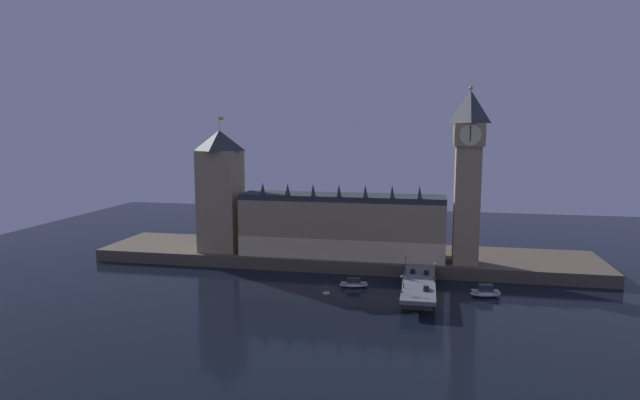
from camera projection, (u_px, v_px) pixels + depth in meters
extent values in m
plane|color=black|center=(326.00, 286.00, 203.85)|extent=(400.00, 400.00, 0.00)
cube|color=brown|center=(342.00, 256.00, 241.39)|extent=(220.00, 42.00, 5.18)
cube|color=tan|center=(342.00, 228.00, 230.25)|extent=(87.35, 18.53, 24.22)
cube|color=beige|center=(338.00, 250.00, 222.17)|extent=(87.35, 0.20, 8.72)
cube|color=#2D3338|center=(342.00, 197.00, 228.48)|extent=(87.35, 17.05, 2.40)
cone|color=#2D3338|center=(263.00, 189.00, 226.72)|extent=(2.40, 2.40, 5.33)
cone|color=#2D3338|center=(288.00, 189.00, 224.58)|extent=(2.40, 2.40, 5.33)
cone|color=#2D3338|center=(313.00, 190.00, 222.44)|extent=(2.40, 2.40, 5.33)
cone|color=#2D3338|center=(339.00, 190.00, 220.31)|extent=(2.40, 2.40, 5.33)
cone|color=#2D3338|center=(365.00, 191.00, 218.17)|extent=(2.40, 2.40, 5.33)
cone|color=#2D3338|center=(392.00, 192.00, 216.03)|extent=(2.40, 2.40, 5.33)
cone|color=#2D3338|center=(419.00, 192.00, 213.90)|extent=(2.40, 2.40, 5.33)
cube|color=tan|center=(467.00, 206.00, 215.38)|extent=(9.90, 9.90, 47.65)
cube|color=tan|center=(469.00, 135.00, 211.59)|extent=(11.69, 11.69, 9.15)
cylinder|color=beige|center=(470.00, 135.00, 205.79)|extent=(8.20, 0.25, 8.20)
cylinder|color=beige|center=(468.00, 135.00, 217.38)|extent=(8.20, 0.25, 8.20)
cylinder|color=beige|center=(485.00, 135.00, 210.42)|extent=(0.25, 8.20, 8.20)
cylinder|color=beige|center=(454.00, 135.00, 212.75)|extent=(0.25, 8.20, 8.20)
cube|color=black|center=(471.00, 133.00, 205.53)|extent=(0.36, 0.10, 6.15)
pyramid|color=#2D3338|center=(470.00, 106.00, 210.11)|extent=(11.69, 11.69, 12.89)
sphere|color=gold|center=(471.00, 88.00, 209.14)|extent=(1.60, 1.60, 1.60)
cube|color=tan|center=(221.00, 201.00, 239.83)|extent=(16.92, 16.92, 44.94)
pyramid|color=#2D3338|center=(219.00, 140.00, 236.23)|extent=(17.26, 17.26, 8.92)
cylinder|color=#99999E|center=(219.00, 123.00, 235.23)|extent=(0.24, 0.24, 6.00)
cube|color=gold|center=(221.00, 119.00, 234.74)|extent=(2.00, 0.08, 1.20)
cube|color=slate|center=(419.00, 283.00, 191.54)|extent=(11.50, 46.00, 1.40)
cube|color=brown|center=(418.00, 303.00, 178.51)|extent=(9.78, 3.20, 4.12)
cube|color=brown|center=(419.00, 294.00, 187.44)|extent=(9.78, 3.20, 4.12)
cube|color=brown|center=(419.00, 287.00, 196.38)|extent=(9.78, 3.20, 4.12)
cube|color=brown|center=(419.00, 280.00, 205.32)|extent=(9.78, 3.20, 4.12)
cube|color=black|center=(413.00, 271.00, 202.70)|extent=(1.73, 4.04, 0.83)
cube|color=black|center=(413.00, 269.00, 202.62)|extent=(1.42, 1.82, 0.45)
cylinder|color=black|center=(411.00, 271.00, 204.12)|extent=(0.22, 0.64, 0.64)
cylinder|color=black|center=(415.00, 271.00, 203.79)|extent=(0.22, 0.64, 0.64)
cylinder|color=black|center=(410.00, 273.00, 201.69)|extent=(0.22, 0.64, 0.64)
cylinder|color=black|center=(415.00, 273.00, 201.36)|extent=(0.22, 0.64, 0.64)
cube|color=black|center=(426.00, 288.00, 181.05)|extent=(1.81, 4.38, 0.68)
cube|color=black|center=(426.00, 287.00, 180.97)|extent=(1.48, 1.97, 0.45)
cylinder|color=black|center=(429.00, 290.00, 179.59)|extent=(0.22, 0.64, 0.64)
cylinder|color=black|center=(424.00, 290.00, 179.92)|extent=(0.22, 0.64, 0.64)
cylinder|color=black|center=(429.00, 288.00, 182.23)|extent=(0.22, 0.64, 0.64)
cylinder|color=black|center=(424.00, 288.00, 182.56)|extent=(0.22, 0.64, 0.64)
cube|color=black|center=(426.00, 272.00, 201.04)|extent=(1.84, 4.72, 0.77)
cube|color=black|center=(426.00, 271.00, 200.96)|extent=(1.51, 2.13, 0.45)
cylinder|color=black|center=(429.00, 274.00, 199.48)|extent=(0.22, 0.64, 0.64)
cylinder|color=black|center=(424.00, 274.00, 199.82)|extent=(0.22, 0.64, 0.64)
cylinder|color=black|center=(429.00, 272.00, 202.32)|extent=(0.22, 0.64, 0.64)
cylinder|color=black|center=(424.00, 272.00, 202.67)|extent=(0.22, 0.64, 0.64)
cylinder|color=black|center=(404.00, 287.00, 183.36)|extent=(0.28, 0.28, 0.86)
cylinder|color=navy|center=(404.00, 284.00, 183.26)|extent=(0.38, 0.38, 0.72)
sphere|color=tan|center=(404.00, 283.00, 183.19)|extent=(0.23, 0.23, 0.23)
cylinder|color=black|center=(433.00, 279.00, 192.05)|extent=(0.28, 0.28, 0.88)
cylinder|color=#47384C|center=(433.00, 277.00, 191.94)|extent=(0.38, 0.38, 0.73)
sphere|color=tan|center=(434.00, 276.00, 191.88)|extent=(0.24, 0.24, 0.24)
cylinder|color=black|center=(406.00, 274.00, 199.61)|extent=(0.28, 0.28, 0.80)
cylinder|color=navy|center=(406.00, 272.00, 199.52)|extent=(0.38, 0.38, 0.67)
sphere|color=tan|center=(406.00, 271.00, 199.46)|extent=(0.22, 0.22, 0.22)
cylinder|color=#2D3333|center=(402.00, 292.00, 178.18)|extent=(0.56, 0.56, 0.50)
cylinder|color=#2D3333|center=(402.00, 284.00, 177.84)|extent=(0.18, 0.18, 4.70)
sphere|color=#F9E5A3|center=(402.00, 276.00, 177.45)|extent=(0.60, 0.60, 0.60)
sphere|color=#F9E5A3|center=(401.00, 277.00, 177.58)|extent=(0.44, 0.44, 0.44)
sphere|color=#F9E5A3|center=(403.00, 277.00, 177.41)|extent=(0.44, 0.44, 0.44)
cylinder|color=#2D3333|center=(435.00, 281.00, 190.35)|extent=(0.56, 0.56, 0.50)
cylinder|color=#2D3333|center=(435.00, 273.00, 189.93)|extent=(0.18, 0.18, 5.81)
sphere|color=#F9E5A3|center=(435.00, 263.00, 189.46)|extent=(0.60, 0.60, 0.60)
sphere|color=#F9E5A3|center=(434.00, 264.00, 189.60)|extent=(0.44, 0.44, 0.44)
sphere|color=#F9E5A3|center=(436.00, 264.00, 189.42)|extent=(0.44, 0.44, 0.44)
cylinder|color=#2D3333|center=(405.00, 269.00, 206.79)|extent=(0.56, 0.56, 0.50)
cylinder|color=#2D3333|center=(406.00, 262.00, 206.42)|extent=(0.18, 0.18, 4.97)
sphere|color=#F9E5A3|center=(406.00, 255.00, 206.01)|extent=(0.60, 0.60, 0.60)
sphere|color=#F9E5A3|center=(404.00, 255.00, 206.15)|extent=(0.44, 0.44, 0.44)
sphere|color=#F9E5A3|center=(407.00, 256.00, 205.97)|extent=(0.44, 0.44, 0.44)
ellipsoid|color=white|center=(354.00, 285.00, 202.93)|extent=(11.49, 5.69, 1.74)
cube|color=tan|center=(354.00, 283.00, 202.82)|extent=(10.06, 4.71, 0.24)
cube|color=#2D333D|center=(354.00, 280.00, 202.69)|extent=(5.29, 3.18, 1.74)
ellipsoid|color=white|center=(486.00, 294.00, 191.46)|extent=(11.51, 6.51, 2.24)
cube|color=tan|center=(486.00, 291.00, 191.32)|extent=(10.06, 5.36, 0.24)
cube|color=#2D333D|center=(486.00, 287.00, 191.16)|extent=(5.31, 3.72, 2.24)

